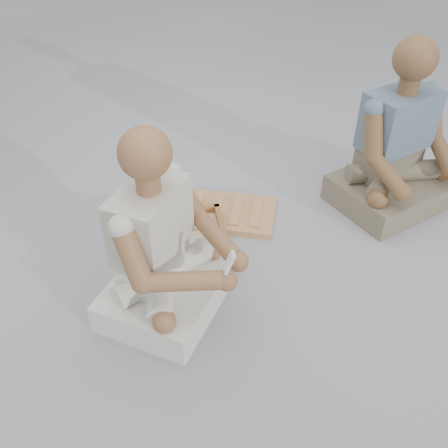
% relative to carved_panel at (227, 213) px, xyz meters
% --- Properties ---
extents(ground, '(60.00, 60.00, 0.00)m').
position_rel_carved_panel_xyz_m(ground, '(0.09, -0.53, -0.02)').
color(ground, '#9A9A9F').
rests_on(ground, ground).
extents(carved_panel, '(0.55, 0.37, 0.04)m').
position_rel_carved_panel_xyz_m(carved_panel, '(0.00, 0.00, 0.00)').
color(carved_panel, olive).
rests_on(carved_panel, ground).
extents(tool_tray, '(0.57, 0.52, 0.06)m').
position_rel_carved_panel_xyz_m(tool_tray, '(-0.20, -0.28, 0.04)').
color(tool_tray, brown).
rests_on(tool_tray, carved_panel).
extents(chisel_0, '(0.09, 0.21, 0.02)m').
position_rel_carved_panel_xyz_m(chisel_0, '(-0.24, -0.28, 0.04)').
color(chisel_0, silver).
rests_on(chisel_0, tool_tray).
extents(chisel_1, '(0.22, 0.03, 0.02)m').
position_rel_carved_panel_xyz_m(chisel_1, '(-0.08, -0.23, 0.05)').
color(chisel_1, silver).
rests_on(chisel_1, tool_tray).
extents(chisel_2, '(0.22, 0.03, 0.02)m').
position_rel_carved_panel_xyz_m(chisel_2, '(-0.17, -0.20, 0.05)').
color(chisel_2, silver).
rests_on(chisel_2, tool_tray).
extents(chisel_3, '(0.19, 0.14, 0.02)m').
position_rel_carved_panel_xyz_m(chisel_3, '(-0.05, -0.39, 0.05)').
color(chisel_3, silver).
rests_on(chisel_3, tool_tray).
extents(chisel_4, '(0.18, 0.16, 0.02)m').
position_rel_carved_panel_xyz_m(chisel_4, '(-0.11, -0.17, 0.05)').
color(chisel_4, silver).
rests_on(chisel_4, tool_tray).
extents(chisel_5, '(0.20, 0.12, 0.02)m').
position_rel_carved_panel_xyz_m(chisel_5, '(-0.01, -0.25, 0.04)').
color(chisel_5, silver).
rests_on(chisel_5, tool_tray).
extents(chisel_6, '(0.06, 0.22, 0.02)m').
position_rel_carved_panel_xyz_m(chisel_6, '(-0.12, -0.35, 0.04)').
color(chisel_6, silver).
rests_on(chisel_6, tool_tray).
extents(chisel_7, '(0.22, 0.08, 0.02)m').
position_rel_carved_panel_xyz_m(chisel_7, '(-0.15, -0.22, 0.05)').
color(chisel_7, silver).
rests_on(chisel_7, tool_tray).
extents(wood_chip_0, '(0.02, 0.02, 0.00)m').
position_rel_carved_panel_xyz_m(wood_chip_0, '(-0.50, -0.12, -0.02)').
color(wood_chip_0, tan).
rests_on(wood_chip_0, ground).
extents(wood_chip_1, '(0.02, 0.02, 0.00)m').
position_rel_carved_panel_xyz_m(wood_chip_1, '(0.10, -0.44, -0.02)').
color(wood_chip_1, tan).
rests_on(wood_chip_1, ground).
extents(wood_chip_2, '(0.02, 0.02, 0.00)m').
position_rel_carved_panel_xyz_m(wood_chip_2, '(-0.16, -0.50, -0.02)').
color(wood_chip_2, tan).
rests_on(wood_chip_2, ground).
extents(wood_chip_3, '(0.02, 0.02, 0.00)m').
position_rel_carved_panel_xyz_m(wood_chip_3, '(0.03, -0.40, -0.02)').
color(wood_chip_3, tan).
rests_on(wood_chip_3, ground).
extents(wood_chip_4, '(0.02, 0.02, 0.00)m').
position_rel_carved_panel_xyz_m(wood_chip_4, '(-0.48, -0.45, -0.02)').
color(wood_chip_4, tan).
rests_on(wood_chip_4, ground).
extents(wood_chip_5, '(0.02, 0.02, 0.00)m').
position_rel_carved_panel_xyz_m(wood_chip_5, '(-0.34, -0.13, -0.02)').
color(wood_chip_5, tan).
rests_on(wood_chip_5, ground).
extents(wood_chip_6, '(0.02, 0.02, 0.00)m').
position_rel_carved_panel_xyz_m(wood_chip_6, '(-0.40, 0.01, -0.02)').
color(wood_chip_6, tan).
rests_on(wood_chip_6, ground).
extents(wood_chip_7, '(0.02, 0.02, 0.00)m').
position_rel_carved_panel_xyz_m(wood_chip_7, '(-0.17, -0.29, -0.02)').
color(wood_chip_7, tan).
rests_on(wood_chip_7, ground).
extents(wood_chip_8, '(0.02, 0.02, 0.00)m').
position_rel_carved_panel_xyz_m(wood_chip_8, '(0.03, -0.39, -0.02)').
color(wood_chip_8, tan).
rests_on(wood_chip_8, ground).
extents(wood_chip_9, '(0.02, 0.02, 0.00)m').
position_rel_carved_panel_xyz_m(wood_chip_9, '(0.04, -0.50, -0.02)').
color(wood_chip_9, tan).
rests_on(wood_chip_9, ground).
extents(wood_chip_10, '(0.02, 0.02, 0.00)m').
position_rel_carved_panel_xyz_m(wood_chip_10, '(-0.43, -0.13, -0.02)').
color(wood_chip_10, tan).
rests_on(wood_chip_10, ground).
extents(wood_chip_11, '(0.02, 0.02, 0.00)m').
position_rel_carved_panel_xyz_m(wood_chip_11, '(-0.09, -0.39, -0.02)').
color(wood_chip_11, tan).
rests_on(wood_chip_11, ground).
extents(wood_chip_12, '(0.02, 0.02, 0.00)m').
position_rel_carved_panel_xyz_m(wood_chip_12, '(0.03, -0.35, -0.02)').
color(wood_chip_12, tan).
rests_on(wood_chip_12, ground).
extents(wood_chip_13, '(0.02, 0.02, 0.00)m').
position_rel_carved_panel_xyz_m(wood_chip_13, '(-0.32, -0.13, -0.02)').
color(wood_chip_13, tan).
rests_on(wood_chip_13, ground).
extents(wood_chip_14, '(0.02, 0.02, 0.00)m').
position_rel_carved_panel_xyz_m(wood_chip_14, '(-0.25, -0.03, -0.02)').
color(wood_chip_14, tan).
rests_on(wood_chip_14, ground).
extents(craftsman, '(0.66, 0.67, 0.91)m').
position_rel_carved_panel_xyz_m(craftsman, '(-0.16, -0.72, 0.29)').
color(craftsman, silver).
rests_on(craftsman, ground).
extents(companion, '(0.79, 0.78, 0.97)m').
position_rel_carved_panel_xyz_m(companion, '(0.91, 0.31, 0.31)').
color(companion, '#716951').
rests_on(companion, ground).
extents(mobile_phone, '(0.06, 0.05, 0.10)m').
position_rel_carved_panel_xyz_m(mobile_phone, '(0.16, -0.85, 0.41)').
color(mobile_phone, silver).
rests_on(mobile_phone, craftsman).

